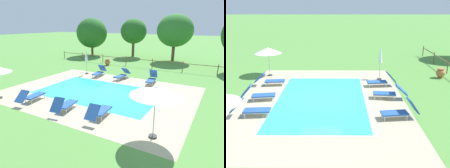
# 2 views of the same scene
# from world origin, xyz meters

# --- Properties ---
(ground_plane) EXTENTS (160.00, 160.00, 0.00)m
(ground_plane) POSITION_xyz_m (0.00, 0.00, 0.00)
(ground_plane) COLOR #599342
(pool_deck_paving) EXTENTS (12.89, 9.56, 0.01)m
(pool_deck_paving) POSITION_xyz_m (0.00, 0.00, 0.00)
(pool_deck_paving) COLOR #BCAD8E
(pool_deck_paving) RESTS_ON ground
(swimming_pool_water) EXTENTS (8.36, 5.03, 0.01)m
(swimming_pool_water) POSITION_xyz_m (0.00, 0.00, 0.01)
(swimming_pool_water) COLOR #38C6D1
(swimming_pool_water) RESTS_ON ground
(pool_coping_rim) EXTENTS (8.84, 5.51, 0.01)m
(pool_coping_rim) POSITION_xyz_m (0.00, 0.00, 0.01)
(pool_coping_rim) COLOR beige
(pool_coping_rim) RESTS_ON ground
(sun_lounger_north_near_steps) EXTENTS (0.78, 2.01, 0.89)m
(sun_lounger_north_near_steps) POSITION_xyz_m (-0.20, 3.96, 0.38)
(sun_lounger_north_near_steps) COLOR #2856A8
(sun_lounger_north_near_steps) RESTS_ON ground
(sun_lounger_north_mid) EXTENTS (0.77, 1.97, 0.93)m
(sun_lounger_north_mid) POSITION_xyz_m (2.25, -3.29, 0.38)
(sun_lounger_north_mid) COLOR #2856A8
(sun_lounger_north_mid) RESTS_ON ground
(sun_lounger_north_far) EXTENTS (0.81, 1.94, 0.96)m
(sun_lounger_north_far) POSITION_xyz_m (-2.47, 3.82, 0.39)
(sun_lounger_north_far) COLOR #2856A8
(sun_lounger_north_far) RESTS_ON ground
(sun_lounger_north_end) EXTENTS (0.82, 2.02, 0.88)m
(sun_lounger_north_end) POSITION_xyz_m (-2.59, -3.53, 0.38)
(sun_lounger_north_end) COLOR #2856A8
(sun_lounger_north_end) RESTS_ON ground
(sun_lounger_south_near_corner) EXTENTS (0.80, 1.87, 1.02)m
(sun_lounger_south_near_corner) POSITION_xyz_m (2.48, 3.99, 0.40)
(sun_lounger_south_near_corner) COLOR #2856A8
(sun_lounger_south_near_corner) RESTS_ON ground
(sun_lounger_south_mid) EXTENTS (0.90, 1.96, 0.96)m
(sun_lounger_south_mid) POSITION_xyz_m (0.15, -3.53, 0.39)
(sun_lounger_south_mid) COLOR #2856A8
(sun_lounger_south_mid) RESTS_ON ground
(patio_umbrella_open_foreground) EXTENTS (1.95, 1.95, 2.18)m
(patio_umbrella_open_foreground) POSITION_xyz_m (-4.91, -4.18, 1.92)
(patio_umbrella_open_foreground) COLOR #383838
(patio_umbrella_open_foreground) RESTS_ON ground
(patio_umbrella_closed_row_mid_west) EXTENTS (0.32, 0.32, 2.47)m
(patio_umbrella_closed_row_mid_west) POSITION_xyz_m (-3.98, 3.94, 1.69)
(patio_umbrella_closed_row_mid_west) COLOR #383838
(patio_umbrella_closed_row_mid_west) RESTS_ON ground
(terracotta_urn_near_fence) EXTENTS (0.64, 0.64, 0.72)m
(terracotta_urn_near_fence) POSITION_xyz_m (-4.38, 8.44, 0.39)
(terracotta_urn_near_fence) COLOR #B7663D
(terracotta_urn_near_fence) RESTS_ON ground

